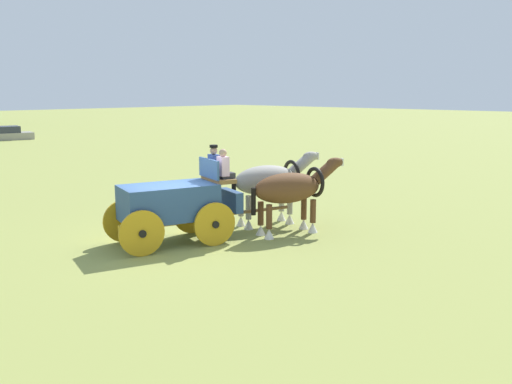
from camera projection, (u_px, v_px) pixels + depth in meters
ground_plane at (170, 244)px, 15.75m from camera, size 220.00×220.00×0.00m
show_wagon at (174, 202)px, 15.63m from camera, size 5.56×2.60×2.69m
draft_horse_near at (269, 181)px, 17.79m from camera, size 3.13×1.54×2.28m
draft_horse_off at (291, 189)px, 16.69m from camera, size 3.16×1.52×2.21m
parked_vehicle_e at (5, 134)px, 48.76m from camera, size 4.66×2.79×1.19m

